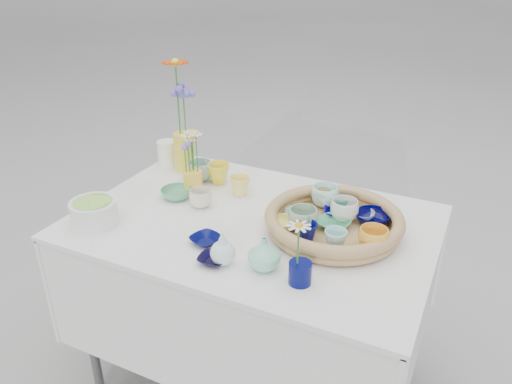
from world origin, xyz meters
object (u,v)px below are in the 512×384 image
at_px(wicker_tray, 334,222).
at_px(bud_vase_seafoam, 264,253).
at_px(tall_vase_yellow, 184,152).
at_px(display_table, 254,376).

relative_size(wicker_tray, bud_vase_seafoam, 4.47).
xyz_separation_m(wicker_tray, tall_vase_yellow, (-0.75, 0.22, 0.05)).
height_order(wicker_tray, tall_vase_yellow, tall_vase_yellow).
distance_m(wicker_tray, tall_vase_yellow, 0.78).
relative_size(bud_vase_seafoam, tall_vase_yellow, 0.63).
bearing_deg(display_table, wicker_tray, 10.12).
bearing_deg(wicker_tray, display_table, -169.88).
bearing_deg(display_table, tall_vase_yellow, 149.73).
height_order(display_table, bud_vase_seafoam, bud_vase_seafoam).
bearing_deg(wicker_tray, bud_vase_seafoam, -112.19).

